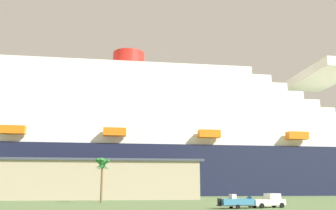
{
  "coord_description": "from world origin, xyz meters",
  "views": [
    {
      "loc": [
        -21.97,
        -74.79,
        3.21
      ],
      "look_at": [
        -3.73,
        38.45,
        28.78
      ],
      "focal_mm": 39.41,
      "sensor_mm": 36.0,
      "label": 1
    }
  ],
  "objects": [
    {
      "name": "palm_tree",
      "position": [
        -23.14,
        4.57,
        7.4
      ],
      "size": [
        3.54,
        3.37,
        9.18
      ],
      "color": "brown",
      "rests_on": "ground_plane"
    },
    {
      "name": "small_boat_on_trailer",
      "position": [
        -1.82,
        -18.95,
        0.96
      ],
      "size": [
        7.37,
        3.17,
        2.15
      ],
      "color": "#595960",
      "rests_on": "ground_plane"
    },
    {
      "name": "ground_plane",
      "position": [
        0.0,
        30.0,
        0.0
      ],
      "size": [
        600.0,
        600.0,
        0.0
      ],
      "primitive_type": "plane",
      "color": "#567042"
    },
    {
      "name": "terminal_building",
      "position": [
        -28.12,
        32.36,
        5.21
      ],
      "size": [
        63.83,
        26.81,
        10.37
      ],
      "color": "#B7A88C",
      "rests_on": "ground_plane"
    },
    {
      "name": "pickup_truck",
      "position": [
        3.37,
        -17.84,
        1.04
      ],
      "size": [
        5.89,
        3.18,
        2.2
      ],
      "color": "white",
      "rests_on": "ground_plane"
    },
    {
      "name": "cruise_ship",
      "position": [
        10.89,
        74.69,
        19.82
      ],
      "size": [
        237.23,
        42.45,
        69.42
      ],
      "color": "#191E38",
      "rests_on": "ground_plane"
    }
  ]
}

